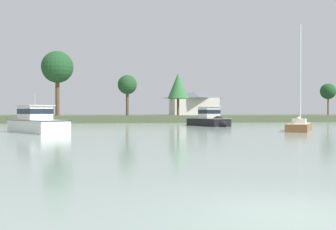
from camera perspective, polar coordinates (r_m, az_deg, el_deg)
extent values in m
plane|color=gray|center=(9.65, 17.09, -13.32)|extent=(470.79, 470.79, 0.00)
cube|color=#4C563D|center=(105.97, -7.53, -0.41)|extent=(211.85, 45.53, 1.56)
cube|color=white|center=(46.90, -18.30, -2.02)|extent=(7.77, 9.61, 2.21)
cone|color=white|center=(51.17, -20.39, -1.82)|extent=(3.94, 3.80, 3.02)
cube|color=black|center=(46.87, -18.30, -0.71)|extent=(7.98, 9.84, 0.05)
cube|color=silver|center=(47.47, -18.63, 0.31)|extent=(4.20, 4.49, 1.60)
cube|color=#19232D|center=(47.47, -18.63, 0.50)|extent=(4.28, 4.58, 0.57)
cube|color=beige|center=(47.48, -18.63, 1.30)|extent=(4.79, 5.08, 0.06)
cylinder|color=silver|center=(47.50, -18.63, 2.17)|extent=(0.03, 0.03, 1.38)
cube|color=black|center=(66.46, 5.75, -1.32)|extent=(5.48, 9.77, 1.97)
cone|color=black|center=(62.52, 7.92, -1.43)|extent=(3.42, 3.25, 2.84)
cube|color=silver|center=(66.43, 5.75, -0.50)|extent=(5.65, 9.99, 0.05)
cube|color=silver|center=(66.05, 5.94, 0.32)|extent=(3.20, 3.48, 1.84)
cube|color=#19232D|center=(66.05, 5.94, 0.48)|extent=(3.26, 3.55, 0.66)
cube|color=beige|center=(66.05, 5.94, 1.15)|extent=(3.68, 3.92, 0.06)
cylinder|color=silver|center=(66.07, 5.94, 1.83)|extent=(0.03, 0.03, 1.52)
cube|color=brown|center=(51.18, 18.45, -2.03)|extent=(7.21, 9.29, 1.51)
cube|color=#CCB78E|center=(51.16, 18.45, -1.16)|extent=(6.66, 8.66, 0.04)
cube|color=silver|center=(50.68, 18.40, -0.83)|extent=(2.43, 2.59, 0.57)
cylinder|color=silver|center=(52.12, 18.53, 5.65)|extent=(0.19, 0.19, 12.29)
cylinder|color=silver|center=(50.01, 18.34, -0.41)|extent=(2.21, 3.28, 0.15)
cylinder|color=silver|center=(50.00, 18.34, -0.35)|extent=(1.99, 2.95, 0.14)
cylinder|color=#999999|center=(54.01, 18.70, 5.44)|extent=(2.10, 3.21, 12.25)
cylinder|color=brown|center=(89.06, 1.46, 1.95)|extent=(0.54, 0.54, 6.24)
cone|color=#336B38|center=(89.23, 1.46, 4.23)|extent=(4.72, 4.72, 5.76)
cylinder|color=brown|center=(88.57, -15.66, 2.82)|extent=(0.88, 0.88, 8.95)
sphere|color=#1E4723|center=(89.02, -15.67, 6.69)|extent=(6.82, 6.82, 6.82)
cylinder|color=brown|center=(113.44, 22.08, 1.36)|extent=(0.38, 0.38, 5.36)
sphere|color=#1E4723|center=(113.56, 22.09, 3.19)|extent=(4.15, 4.15, 4.15)
cylinder|color=brown|center=(87.69, -5.88, 1.85)|extent=(0.64, 0.64, 5.87)
sphere|color=#1E4723|center=(87.87, -5.88, 4.38)|extent=(4.24, 4.24, 4.24)
cube|color=silver|center=(106.38, 3.70, 1.22)|extent=(11.84, 8.93, 4.48)
pyramid|color=#565B66|center=(106.47, 3.70, 2.90)|extent=(12.79, 9.64, 1.75)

